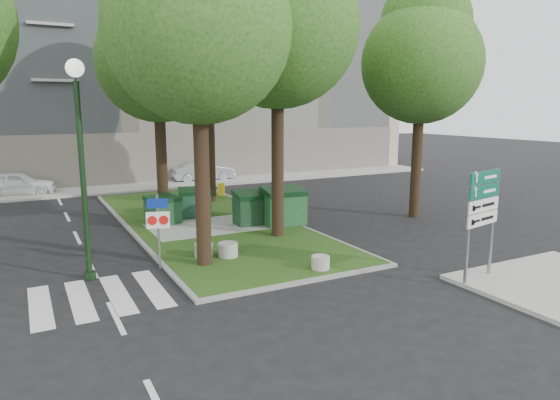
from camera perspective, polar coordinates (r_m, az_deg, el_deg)
ground at (r=13.62m, az=1.00°, el=-9.73°), size 120.00×120.00×0.00m
median_island at (r=20.85m, az=-8.40°, el=-2.48°), size 6.00×16.00×0.12m
median_kerb at (r=20.85m, az=-8.40°, el=-2.51°), size 6.30×16.30×0.10m
building_sidewalk at (r=30.69m, az=-15.83°, el=1.42°), size 42.00×3.00×0.12m
zebra_crossing at (r=13.76m, az=-16.20°, el=-9.93°), size 5.00×3.00×0.01m
apartment_building at (r=37.85m, az=-18.92°, el=14.98°), size 41.00×12.00×16.00m
tree_median_near_left at (r=14.78m, az=-9.16°, el=20.54°), size 5.20×5.20×10.53m
tree_median_near_right at (r=18.08m, az=-0.12°, el=20.96°), size 5.60×5.60×11.46m
tree_median_mid at (r=21.05m, az=-13.71°, el=16.43°), size 4.80×4.80×9.99m
tree_median_far at (r=25.00m, az=-8.13°, el=18.73°), size 5.80×5.80×11.93m
tree_street_right at (r=22.40m, az=15.98°, el=15.96°), size 5.00×5.00×10.06m
dumpster_a at (r=20.31m, az=-13.20°, el=-1.17°), size 1.52×1.29×1.19m
dumpster_b at (r=21.58m, az=-9.70°, el=-0.29°), size 1.52×1.22×1.24m
dumpster_c at (r=19.89m, az=-3.12°, el=-0.91°), size 1.51×1.09×1.36m
dumpster_d at (r=19.79m, az=0.40°, el=-0.71°), size 1.72×1.26×1.53m
bollard_left at (r=15.85m, az=-8.70°, el=-5.66°), size 0.59×0.59×0.42m
bollard_right at (r=14.57m, az=4.65°, el=-7.11°), size 0.53×0.53×0.38m
bollard_mid at (r=15.75m, az=-5.96°, el=-5.67°), size 0.61×0.61×0.44m
litter_bin at (r=26.57m, az=-6.74°, el=1.24°), size 0.38×0.38×0.66m
street_lamp at (r=14.34m, az=-21.84°, el=5.90°), size 0.47×0.47×5.96m
traffic_sign_pole at (r=14.97m, az=-13.76°, el=-2.38°), size 0.66×0.22×2.26m
directional_sign at (r=14.36m, az=22.11°, el=-0.82°), size 1.45×0.37×2.95m
car_white at (r=30.42m, az=-27.88°, el=1.66°), size 4.06×2.05×1.33m
car_silver at (r=32.70m, az=-8.78°, el=3.31°), size 4.07×1.55×1.33m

